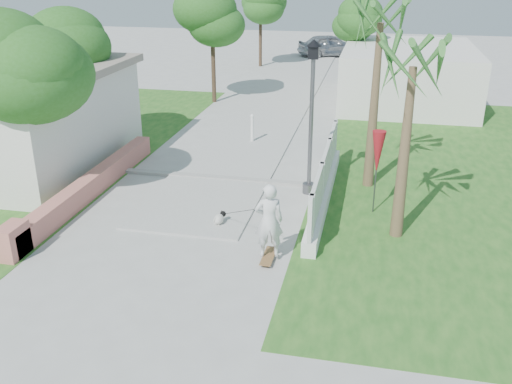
% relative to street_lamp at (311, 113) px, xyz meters
% --- Properties ---
extents(ground, '(90.00, 90.00, 0.00)m').
position_rel_street_lamp_xyz_m(ground, '(-2.90, -5.50, -2.43)').
color(ground, '#B7B7B2').
rests_on(ground, ground).
extents(path_strip, '(3.20, 36.00, 0.06)m').
position_rel_street_lamp_xyz_m(path_strip, '(-2.90, 14.50, -2.40)').
color(path_strip, '#B7B7B2').
rests_on(path_strip, ground).
extents(curb, '(6.50, 0.25, 0.10)m').
position_rel_street_lamp_xyz_m(curb, '(-2.90, 0.50, -2.38)').
color(curb, '#999993').
rests_on(curb, ground).
extents(grass_left, '(8.00, 20.00, 0.01)m').
position_rel_street_lamp_xyz_m(grass_left, '(-9.90, 2.50, -2.42)').
color(grass_left, '#225A1C').
rests_on(grass_left, ground).
extents(grass_right, '(8.00, 20.00, 0.01)m').
position_rel_street_lamp_xyz_m(grass_right, '(4.10, 2.50, -2.42)').
color(grass_right, '#225A1C').
rests_on(grass_right, ground).
extents(pink_wall, '(0.45, 8.20, 0.80)m').
position_rel_street_lamp_xyz_m(pink_wall, '(-6.20, -1.95, -2.11)').
color(pink_wall, '#C16C62').
rests_on(pink_wall, ground).
extents(lattice_fence, '(0.35, 7.00, 1.50)m').
position_rel_street_lamp_xyz_m(lattice_fence, '(0.50, -0.50, -1.88)').
color(lattice_fence, white).
rests_on(lattice_fence, ground).
extents(building_right, '(6.00, 8.00, 2.60)m').
position_rel_street_lamp_xyz_m(building_right, '(3.10, 12.50, -1.13)').
color(building_right, silver).
rests_on(building_right, ground).
extents(street_lamp, '(0.44, 0.44, 4.44)m').
position_rel_street_lamp_xyz_m(street_lamp, '(0.00, 0.00, 0.00)').
color(street_lamp, '#59595E').
rests_on(street_lamp, ground).
extents(bollard, '(0.14, 0.14, 1.09)m').
position_rel_street_lamp_xyz_m(bollard, '(-2.70, 4.50, -1.84)').
color(bollard, white).
rests_on(bollard, ground).
extents(patio_umbrella, '(0.36, 0.36, 2.30)m').
position_rel_street_lamp_xyz_m(patio_umbrella, '(1.90, -1.00, -0.74)').
color(patio_umbrella, '#59595E').
rests_on(patio_umbrella, ground).
extents(tree_left_near, '(3.60, 3.60, 5.28)m').
position_rel_street_lamp_xyz_m(tree_left_near, '(-7.38, -2.52, 1.40)').
color(tree_left_near, '#4C3826').
rests_on(tree_left_near, ground).
extents(tree_left_mid, '(3.20, 3.20, 4.85)m').
position_rel_street_lamp_xyz_m(tree_left_mid, '(-8.38, 2.98, 1.07)').
color(tree_left_mid, '#4C3826').
rests_on(tree_left_mid, ground).
extents(tree_path_left, '(3.40, 3.40, 5.23)m').
position_rel_street_lamp_xyz_m(tree_path_left, '(-5.88, 10.48, 1.39)').
color(tree_path_left, '#4C3826').
rests_on(tree_path_left, ground).
extents(tree_path_right, '(3.00, 3.00, 4.79)m').
position_rel_street_lamp_xyz_m(tree_path_right, '(0.32, 14.48, 1.07)').
color(tree_path_right, '#4C3826').
rests_on(tree_path_right, ground).
extents(tree_path_far, '(3.20, 3.20, 5.17)m').
position_rel_street_lamp_xyz_m(tree_path_far, '(-5.68, 20.48, 1.39)').
color(tree_path_far, '#4C3826').
rests_on(tree_path_far, ground).
extents(palm_far, '(1.80, 1.80, 5.30)m').
position_rel_street_lamp_xyz_m(palm_far, '(1.70, 1.00, 2.06)').
color(palm_far, brown).
rests_on(palm_far, ground).
extents(palm_near, '(1.80, 1.80, 4.70)m').
position_rel_street_lamp_xyz_m(palm_near, '(2.50, -2.30, 1.53)').
color(palm_near, brown).
rests_on(palm_near, ground).
extents(skateboarder, '(1.97, 2.17, 1.88)m').
position_rel_street_lamp_xyz_m(skateboarder, '(-1.15, -3.51, -1.63)').
color(skateboarder, brown).
rests_on(skateboarder, ground).
extents(dog, '(0.36, 0.51, 0.37)m').
position_rel_street_lamp_xyz_m(dog, '(-1.98, -2.69, -2.23)').
color(dog, silver).
rests_on(dog, ground).
extents(parked_car, '(4.82, 3.44, 1.52)m').
position_rel_street_lamp_xyz_m(parked_car, '(-1.70, 25.34, -1.66)').
color(parked_car, '#B4B6BC').
rests_on(parked_car, ground).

